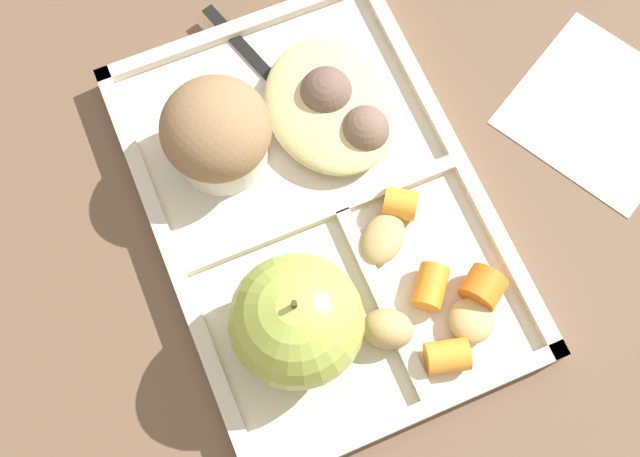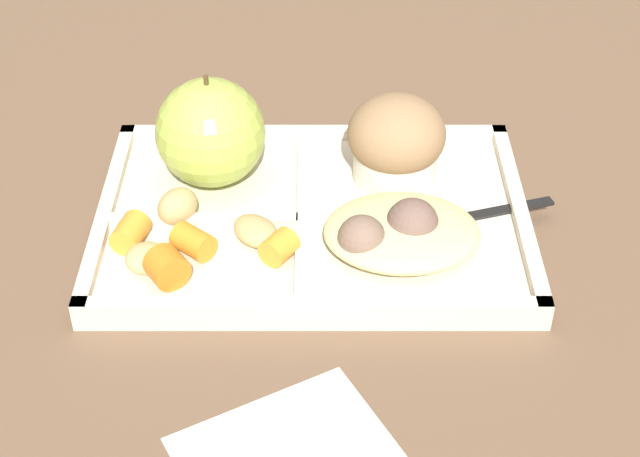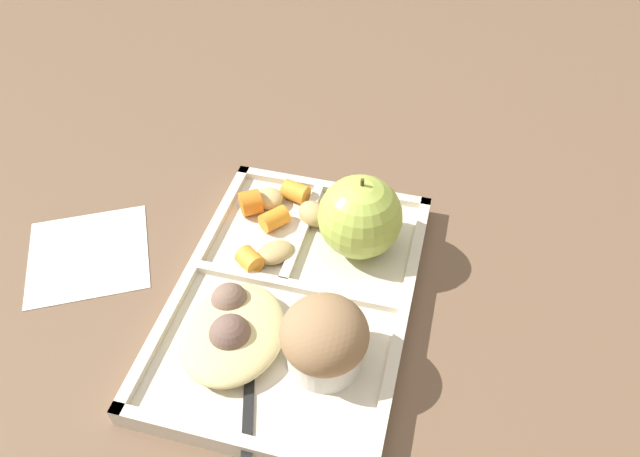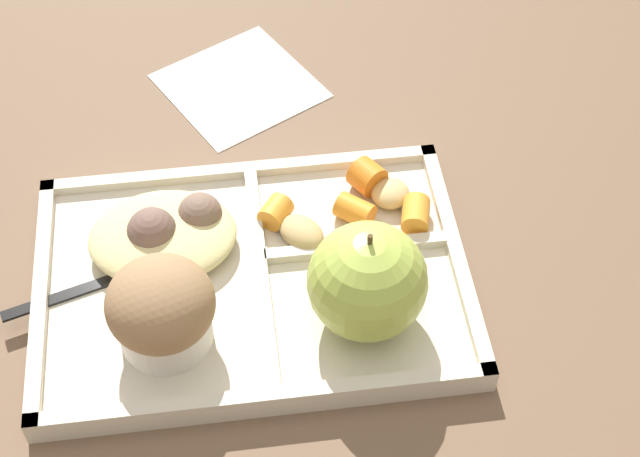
# 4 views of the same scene
# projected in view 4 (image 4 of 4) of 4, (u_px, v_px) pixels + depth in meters

# --- Properties ---
(ground) EXTENTS (6.00, 6.00, 0.00)m
(ground) POSITION_uv_depth(u_px,v_px,m) (253.00, 287.00, 0.73)
(ground) COLOR brown
(lunch_tray) EXTENTS (0.32, 0.22, 0.02)m
(lunch_tray) POSITION_uv_depth(u_px,v_px,m) (254.00, 281.00, 0.73)
(lunch_tray) COLOR beige
(lunch_tray) RESTS_ON ground
(green_apple) EXTENTS (0.08, 0.08, 0.09)m
(green_apple) POSITION_uv_depth(u_px,v_px,m) (367.00, 281.00, 0.67)
(green_apple) COLOR #A8C14C
(green_apple) RESTS_ON lunch_tray
(bran_muffin) EXTENTS (0.08, 0.08, 0.07)m
(bran_muffin) POSITION_uv_depth(u_px,v_px,m) (162.00, 310.00, 0.66)
(bran_muffin) COLOR silver
(bran_muffin) RESTS_ON lunch_tray
(carrot_slice_tilted) EXTENTS (0.04, 0.03, 0.02)m
(carrot_slice_tilted) POSITION_uv_depth(u_px,v_px,m) (355.00, 211.00, 0.75)
(carrot_slice_tilted) COLOR orange
(carrot_slice_tilted) RESTS_ON lunch_tray
(carrot_slice_large) EXTENTS (0.03, 0.03, 0.02)m
(carrot_slice_large) POSITION_uv_depth(u_px,v_px,m) (416.00, 214.00, 0.75)
(carrot_slice_large) COLOR orange
(carrot_slice_large) RESTS_ON lunch_tray
(carrot_slice_edge) EXTENTS (0.03, 0.03, 0.03)m
(carrot_slice_edge) POSITION_uv_depth(u_px,v_px,m) (367.00, 177.00, 0.77)
(carrot_slice_edge) COLOR orange
(carrot_slice_edge) RESTS_ON lunch_tray
(carrot_slice_back) EXTENTS (0.03, 0.03, 0.02)m
(carrot_slice_back) POSITION_uv_depth(u_px,v_px,m) (276.00, 212.00, 0.75)
(carrot_slice_back) COLOR orange
(carrot_slice_back) RESTS_ON lunch_tray
(potato_chunk_golden) EXTENTS (0.05, 0.05, 0.02)m
(potato_chunk_golden) POSITION_uv_depth(u_px,v_px,m) (301.00, 232.00, 0.74)
(potato_chunk_golden) COLOR tan
(potato_chunk_golden) RESTS_ON lunch_tray
(potato_chunk_browned) EXTENTS (0.04, 0.04, 0.03)m
(potato_chunk_browned) POSITION_uv_depth(u_px,v_px,m) (383.00, 244.00, 0.73)
(potato_chunk_browned) COLOR tan
(potato_chunk_browned) RESTS_ON lunch_tray
(potato_chunk_corner) EXTENTS (0.04, 0.04, 0.02)m
(potato_chunk_corner) POSITION_uv_depth(u_px,v_px,m) (390.00, 193.00, 0.77)
(potato_chunk_corner) COLOR tan
(potato_chunk_corner) RESTS_ON lunch_tray
(egg_noodle_pile) EXTENTS (0.11, 0.09, 0.02)m
(egg_noodle_pile) POSITION_uv_depth(u_px,v_px,m) (163.00, 236.00, 0.73)
(egg_noodle_pile) COLOR #D6C684
(egg_noodle_pile) RESTS_ON lunch_tray
(meatball_back) EXTENTS (0.04, 0.04, 0.04)m
(meatball_back) POSITION_uv_depth(u_px,v_px,m) (152.00, 232.00, 0.73)
(meatball_back) COLOR brown
(meatball_back) RESTS_ON lunch_tray
(meatball_side) EXTENTS (0.03, 0.03, 0.03)m
(meatball_side) POSITION_uv_depth(u_px,v_px,m) (200.00, 215.00, 0.74)
(meatball_side) COLOR #755B4C
(meatball_side) RESTS_ON lunch_tray
(plastic_fork) EXTENTS (0.15, 0.06, 0.00)m
(plastic_fork) POSITION_uv_depth(u_px,v_px,m) (119.00, 278.00, 0.72)
(plastic_fork) COLOR black
(plastic_fork) RESTS_ON lunch_tray
(paper_napkin) EXTENTS (0.17, 0.17, 0.00)m
(paper_napkin) POSITION_uv_depth(u_px,v_px,m) (240.00, 85.00, 0.88)
(paper_napkin) COLOR white
(paper_napkin) RESTS_ON ground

